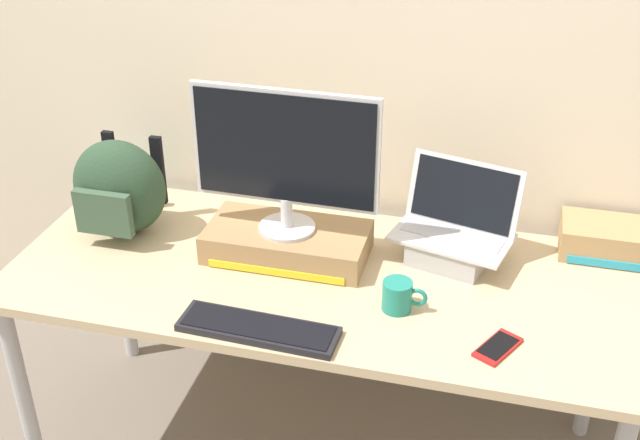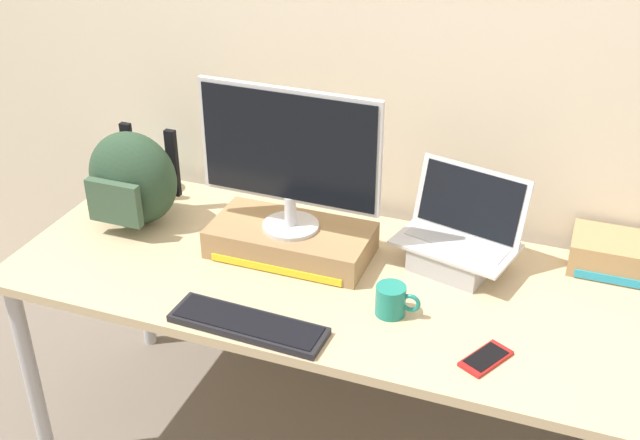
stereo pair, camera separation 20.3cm
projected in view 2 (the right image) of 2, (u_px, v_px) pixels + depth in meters
The scene contains 11 objects.
back_wall at pixel (375, 41), 2.47m from camera, with size 7.00×0.10×2.60m, color beige.
desk at pixel (320, 291), 2.38m from camera, with size 1.84×0.78×0.74m.
toner_box_yellow at pixel (291, 240), 2.42m from camera, with size 0.49×0.25×0.09m.
desktop_monitor at pixel (289, 155), 2.28m from camera, with size 0.55×0.17×0.44m.
open_laptop at pixel (457, 247), 2.36m from camera, with size 0.39×0.29×0.29m.
external_keyboard at pixel (248, 324), 2.11m from camera, with size 0.43×0.14×0.02m.
messenger_backpack at pixel (133, 179), 2.54m from camera, with size 0.30×0.25×0.31m.
coffee_mug at pixel (392, 300), 2.15m from camera, with size 0.13×0.08×0.09m.
cell_phone at pixel (486, 358), 2.00m from camera, with size 0.13×0.16×0.01m.
plush_toy at pixel (154, 174), 2.78m from camera, with size 0.12×0.12×0.12m.
toner_box_cyan at pixel (627, 256), 2.34m from camera, with size 0.32×0.18×0.10m.
Camera 2 is at (0.69, -1.84, 2.04)m, focal length 44.63 mm.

